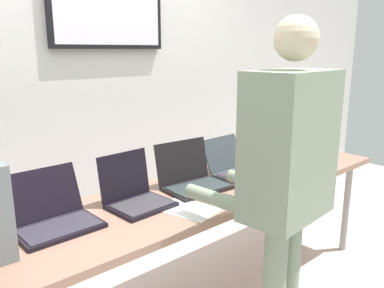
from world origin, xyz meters
name	(u,v)px	position (x,y,z in m)	size (l,w,h in m)	color
back_wall	(93,73)	(0.00, 1.13, 1.39)	(8.00, 0.11, 2.76)	silver
workbench	(194,200)	(0.00, 0.00, 0.71)	(2.98, 0.70, 0.77)	#946B58
laptop_station_0	(52,215)	(-0.79, 0.10, 0.82)	(0.37, 0.35, 0.25)	black
laptop_station_1	(135,194)	(-0.36, 0.06, 0.83)	(0.32, 0.31, 0.27)	black
laptop_station_2	(192,177)	(0.05, 0.07, 0.83)	(0.39, 0.33, 0.26)	black
laptop_station_3	(234,166)	(0.43, 0.08, 0.82)	(0.34, 0.34, 0.23)	#333A3F
laptop_station_4	(273,155)	(0.85, 0.08, 0.82)	(0.34, 0.33, 0.24)	black
laptop_station_5	(304,145)	(1.26, 0.08, 0.83)	(0.35, 0.32, 0.27)	black
person	(286,171)	(0.00, -0.62, 1.04)	(0.47, 0.61, 1.71)	gray
coffee_mug	(303,170)	(0.73, -0.25, 0.81)	(0.08, 0.08, 0.08)	#37469E
paper_sheet	(188,209)	(-0.19, -0.17, 0.77)	(0.27, 0.34, 0.00)	white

